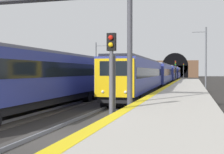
{
  "coord_description": "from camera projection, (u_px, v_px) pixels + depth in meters",
  "views": [
    {
      "loc": [
        -10.79,
        -5.16,
        2.65
      ],
      "look_at": [
        12.51,
        1.1,
        2.19
      ],
      "focal_mm": 48.55,
      "sensor_mm": 36.0,
      "label": 1
    }
  ],
  "objects": [
    {
      "name": "overhead_signal_gantry",
      "position": [
        56.0,
        18.0,
        16.9
      ],
      "size": [
        0.7,
        8.75,
        7.49
      ],
      "color": "#3F3F47",
      "rests_on": "ground_plane"
    },
    {
      "name": "railway_signal_near",
      "position": [
        112.0,
        74.0,
        12.8
      ],
      "size": [
        0.39,
        0.38,
        4.26
      ],
      "rotation": [
        0.0,
        0.0,
        3.14
      ],
      "color": "#4C4C54",
      "rests_on": "ground_plane"
    },
    {
      "name": "railway_signal_mid",
      "position": [
        175.0,
        70.0,
        59.01
      ],
      "size": [
        0.39,
        0.38,
        4.76
      ],
      "rotation": [
        0.0,
        0.0,
        3.14
      ],
      "color": "#38383D",
      "rests_on": "ground_plane"
    },
    {
      "name": "platform_right",
      "position": [
        166.0,
        132.0,
        10.7
      ],
      "size": [
        112.0,
        4.17,
        1.02
      ],
      "primitive_type": "cube",
      "color": "#ADA89E",
      "rests_on": "ground_plane"
    },
    {
      "name": "platform_right_edge_strip",
      "position": [
        115.0,
        115.0,
        11.16
      ],
      "size": [
        112.0,
        0.5,
        0.01
      ],
      "primitive_type": "cube",
      "color": "yellow",
      "rests_on": "platform_right"
    },
    {
      "name": "ground_plane",
      "position": [
        56.0,
        139.0,
        11.8
      ],
      "size": [
        320.0,
        320.0,
        0.0
      ],
      "primitive_type": "plane",
      "color": "#282623"
    },
    {
      "name": "train_adjacent_platform",
      "position": [
        89.0,
        75.0,
        29.24
      ],
      "size": [
        38.38,
        2.91,
        4.87
      ],
      "rotation": [
        0.0,
        0.0,
        3.14
      ],
      "color": "navy",
      "rests_on": "ground_plane"
    },
    {
      "name": "railway_signal_far",
      "position": [
        184.0,
        69.0,
        107.91
      ],
      "size": [
        0.39,
        0.38,
        5.55
      ],
      "rotation": [
        0.0,
        0.0,
        3.14
      ],
      "color": "#38383D",
      "rests_on": "ground_plane"
    },
    {
      "name": "catenary_mast_far",
      "position": [
        96.0,
        64.0,
        52.92
      ],
      "size": [
        0.22,
        2.26,
        7.69
      ],
      "color": "#595B60",
      "rests_on": "ground_plane"
    },
    {
      "name": "track_main_line",
      "position": [
        56.0,
        138.0,
        11.8
      ],
      "size": [
        160.0,
        2.94,
        0.21
      ],
      "color": "#383533",
      "rests_on": "ground_plane"
    },
    {
      "name": "tunnel_portal",
      "position": [
        175.0,
        69.0,
        129.51
      ],
      "size": [
        2.61,
        19.21,
        10.76
      ],
      "color": "brown",
      "rests_on": "ground_plane"
    },
    {
      "name": "catenary_mast_near",
      "position": [
        206.0,
        59.0,
        38.46
      ],
      "size": [
        0.22,
        1.82,
        8.26
      ],
      "color": "#595B60",
      "rests_on": "ground_plane"
    },
    {
      "name": "train_main_approaching",
      "position": [
        165.0,
        74.0,
        57.65
      ],
      "size": [
        78.55,
        3.1,
        3.84
      ],
      "rotation": [
        0.0,
        0.0,
        3.16
      ],
      "color": "navy",
      "rests_on": "ground_plane"
    }
  ]
}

